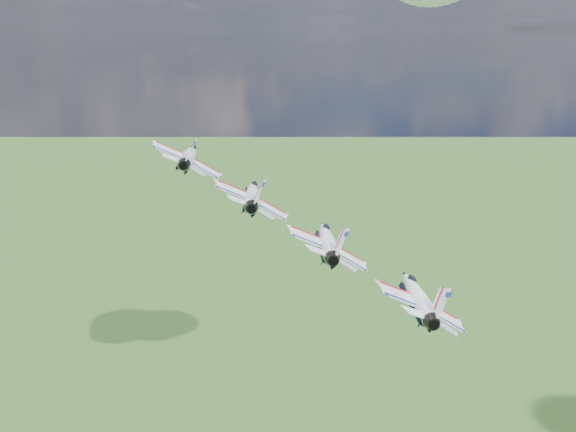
{
  "coord_description": "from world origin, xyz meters",
  "views": [
    {
      "loc": [
        -25.1,
        -60.2,
        162.54
      ],
      "look_at": [
        -18.0,
        11.14,
        141.55
      ],
      "focal_mm": 40.0,
      "sensor_mm": 36.0,
      "label": 1
    }
  ],
  "objects_px": {
    "jet_2": "(327,240)",
    "jet_1": "(252,194)",
    "jet_0": "(189,155)",
    "jet_3": "(417,295)"
  },
  "relations": [
    {
      "from": "jet_2",
      "to": "jet_3",
      "type": "relative_size",
      "value": 1.0
    },
    {
      "from": "jet_0",
      "to": "jet_2",
      "type": "distance_m",
      "value": 24.32
    },
    {
      "from": "jet_0",
      "to": "jet_2",
      "type": "xyz_separation_m",
      "value": [
        15.74,
        -17.34,
        -6.56
      ]
    },
    {
      "from": "jet_0",
      "to": "jet_1",
      "type": "height_order",
      "value": "jet_0"
    },
    {
      "from": "jet_0",
      "to": "jet_2",
      "type": "height_order",
      "value": "jet_0"
    },
    {
      "from": "jet_2",
      "to": "jet_1",
      "type": "bearing_deg",
      "value": 135.69
    },
    {
      "from": "jet_1",
      "to": "jet_2",
      "type": "xyz_separation_m",
      "value": [
        7.87,
        -8.67,
        -3.28
      ]
    },
    {
      "from": "jet_0",
      "to": "jet_2",
      "type": "relative_size",
      "value": 1.0
    },
    {
      "from": "jet_1",
      "to": "jet_0",
      "type": "bearing_deg",
      "value": 135.69
    },
    {
      "from": "jet_0",
      "to": "jet_3",
      "type": "relative_size",
      "value": 1.0
    }
  ]
}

